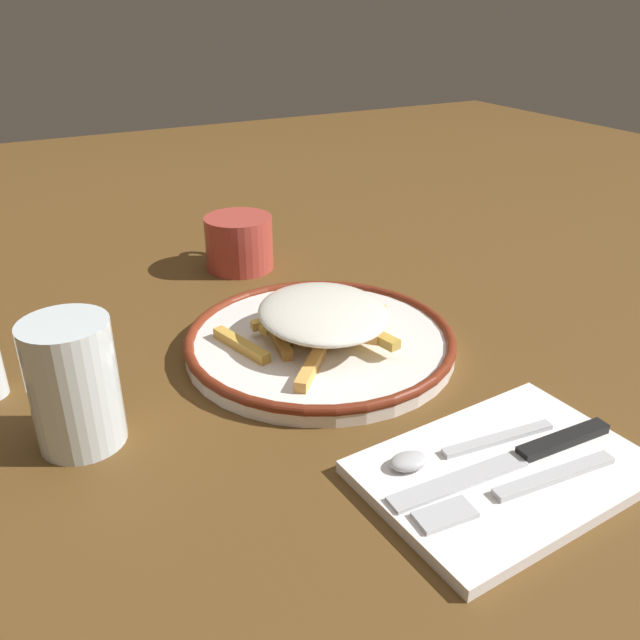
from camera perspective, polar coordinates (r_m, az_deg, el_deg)
ground_plane at (r=0.70m, az=0.00°, el=-2.60°), size 2.60×2.60×0.00m
plate at (r=0.70m, az=0.00°, el=-1.80°), size 0.28×0.28×0.02m
fries_heap at (r=0.68m, az=0.15°, el=0.32°), size 0.18×0.18×0.04m
napkin at (r=0.55m, az=15.55°, el=-12.33°), size 0.16×0.23×0.01m
fork at (r=0.53m, az=16.67°, el=-13.68°), size 0.03×0.18×0.01m
knife at (r=0.56m, az=17.14°, el=-11.01°), size 0.02×0.21×0.01m
spoon at (r=0.55m, az=10.70°, el=-11.08°), size 0.03×0.15×0.01m
water_glass at (r=0.58m, az=-20.37°, el=-5.18°), size 0.07×0.07×0.11m
coffee_mug at (r=0.91m, az=-6.98°, el=6.63°), size 0.12×0.09×0.07m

